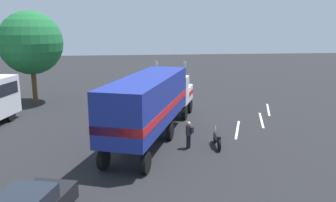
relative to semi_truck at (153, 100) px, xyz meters
name	(u,v)px	position (x,y,z in m)	size (l,w,h in m)	color
ground_plane	(178,114)	(5.72, -2.47, -2.52)	(120.00, 120.00, 0.00)	#232326
lane_stripe_near	(237,129)	(1.06, -5.97, -2.52)	(4.40, 0.16, 0.01)	silver
lane_stripe_mid	(261,120)	(3.20, -8.60, -2.52)	(4.40, 0.16, 0.01)	silver
lane_stripe_far	(268,109)	(6.38, -10.52, -2.52)	(4.40, 0.16, 0.01)	silver
semi_truck	(153,100)	(0.00, 0.00, 0.00)	(14.10, 7.41, 4.50)	silver
person_bystander	(189,134)	(-2.19, -1.89, -1.63)	(0.45, 0.47, 1.63)	black
motorcycle	(217,139)	(-2.13, -3.62, -2.04)	(2.11, 0.34, 1.12)	black
tree_left	(31,43)	(11.65, 10.16, 3.07)	(5.73, 5.73, 8.47)	brown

